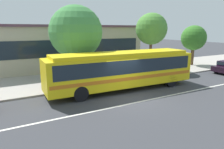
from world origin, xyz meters
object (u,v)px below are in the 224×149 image
Objects in this scene: transit_bus at (123,68)px; street_tree_far_end at (194,38)px; pedestrian_waiting_near_sign at (109,68)px; street_tree_near_stop at (76,32)px; street_tree_mid_block at (151,29)px; pedestrian_walking_along_curb at (49,75)px.

street_tree_far_end is at bearing 19.35° from transit_bus.
street_tree_near_stop is (-2.90, 0.34, 3.19)m from pedestrian_waiting_near_sign.
street_tree_mid_block reaches higher than transit_bus.
street_tree_near_stop is (2.64, 1.07, 3.15)m from pedestrian_walking_along_curb.
street_tree_far_end is (12.59, 1.30, 2.37)m from pedestrian_waiting_near_sign.
transit_bus is at bearing -160.65° from street_tree_far_end.
street_tree_near_stop reaches higher than transit_bus.
pedestrian_walking_along_curb is (-5.54, -0.73, 0.04)m from pedestrian_waiting_near_sign.
pedestrian_walking_along_curb is 0.27× the size of street_tree_near_stop.
street_tree_far_end reaches higher than pedestrian_waiting_near_sign.
street_tree_mid_block is 1.26× the size of street_tree_far_end.
street_tree_near_stop is at bearing -176.43° from street_tree_far_end.
pedestrian_waiting_near_sign is 0.27× the size of street_tree_mid_block.
transit_bus is 8.69m from street_tree_mid_block.
pedestrian_waiting_near_sign is 7.09m from street_tree_mid_block.
street_tree_near_stop reaches higher than pedestrian_walking_along_curb.
transit_bus reaches higher than pedestrian_walking_along_curb.
street_tree_mid_block is at bearing 7.34° from street_tree_near_stop.
transit_bus is at bearing -58.16° from street_tree_near_stop.
street_tree_far_end is (18.14, 2.03, 2.32)m from pedestrian_walking_along_curb.
street_tree_near_stop is 8.99m from street_tree_mid_block.
pedestrian_waiting_near_sign is at bearing -174.09° from street_tree_far_end.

